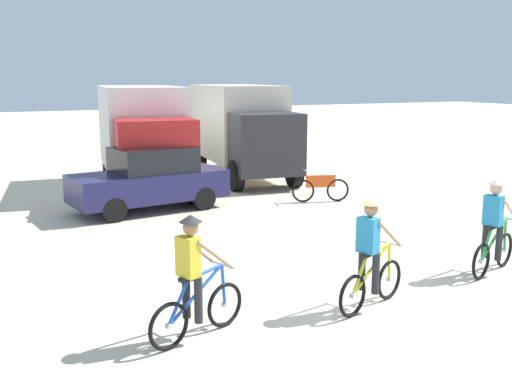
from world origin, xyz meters
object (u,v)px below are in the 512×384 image
Objects in this scene: sedan_parked at (150,179)px; bicycle_spare at (320,189)px; box_truck_cream_rv at (241,126)px; cyclist_near_camera at (494,230)px; box_truck_white_box at (143,133)px; cyclist_cowboy_hat at (371,258)px; cyclist_orange_shirt at (194,282)px.

bicycle_spare is at bearing -12.37° from sedan_parked.
box_truck_cream_rv is at bearing 92.75° from bicycle_spare.
cyclist_near_camera is (-0.27, -12.21, -1.03)m from box_truck_cream_rv.
box_truck_white_box is at bearing -164.78° from box_truck_cream_rv.
sedan_parked is at bearing 98.18° from cyclist_cowboy_hat.
sedan_parked is 5.00m from bicycle_spare.
box_truck_white_box reaches higher than cyclist_near_camera.
bicycle_spare is (4.86, -1.07, -0.48)m from sedan_parked.
cyclist_orange_shirt is 1.00× the size of cyclist_cowboy_hat.
cyclist_cowboy_hat reaches higher than bicycle_spare.
cyclist_cowboy_hat is at bearing -2.70° from cyclist_orange_shirt.
cyclist_orange_shirt is at bearing -131.91° from bicycle_spare.
box_truck_white_box is 11.71m from cyclist_orange_shirt.
cyclist_orange_shirt is at bearing 177.30° from cyclist_cowboy_hat.
sedan_parked is 2.42× the size of cyclist_near_camera.
box_truck_cream_rv reaches higher than sedan_parked.
box_truck_cream_rv is 3.83× the size of cyclist_orange_shirt.
sedan_parked is 2.42× the size of cyclist_cowboy_hat.
cyclist_near_camera is 7.03m from bicycle_spare.
box_truck_cream_rv is 6.28m from sedan_parked.
cyclist_orange_shirt and cyclist_cowboy_hat have the same top height.
box_truck_white_box is at bearing 135.35° from bicycle_spare.
box_truck_cream_rv reaches higher than cyclist_orange_shirt.
cyclist_orange_shirt is at bearing -101.57° from box_truck_white_box.
cyclist_cowboy_hat is 1.00× the size of cyclist_near_camera.
box_truck_white_box is 3.84× the size of cyclist_orange_shirt.
box_truck_white_box is at bearing 78.43° from cyclist_orange_shirt.
sedan_parked reaches higher than bicycle_spare.
cyclist_near_camera reaches higher than bicycle_spare.
cyclist_near_camera is at bearing -71.75° from box_truck_white_box.
box_truck_white_box is 3.30m from sedan_parked.
bicycle_spare is (4.20, -4.15, -1.48)m from box_truck_white_box.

